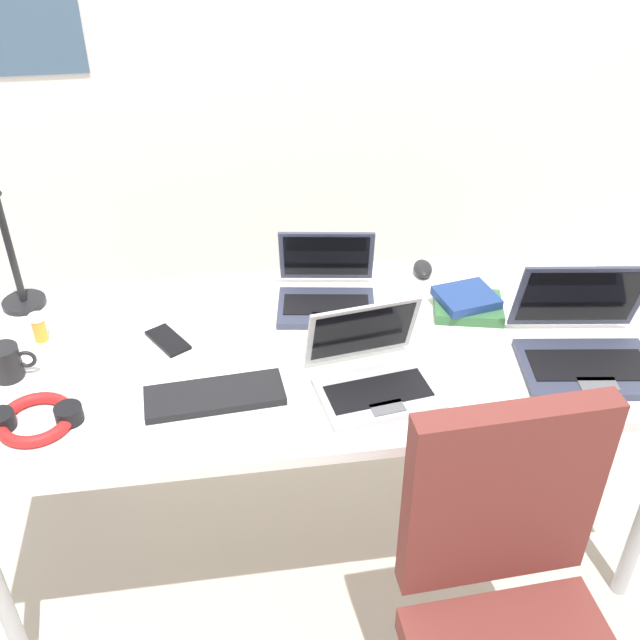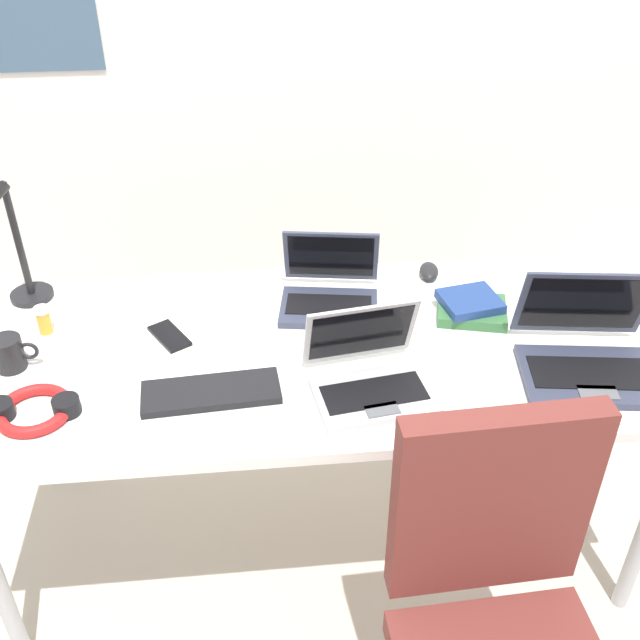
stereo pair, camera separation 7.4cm
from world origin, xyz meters
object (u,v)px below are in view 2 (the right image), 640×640
(computer_mouse, at_px, (429,271))
(cell_phone, at_px, (169,336))
(laptop_by_keyboard, at_px, (330,292))
(coffee_mug, at_px, (9,353))
(book_stack, at_px, (471,307))
(desk_lamp, at_px, (14,243))
(pill_bottle, at_px, (44,320))
(headphones, at_px, (34,410))
(laptop_far_corner, at_px, (370,376))
(external_keyboard, at_px, (211,392))
(laptop_near_mouse, at_px, (588,353))

(computer_mouse, distance_m, cell_phone, 0.79)
(laptop_by_keyboard, height_order, coffee_mug, laptop_by_keyboard)
(laptop_by_keyboard, xyz_separation_m, book_stack, (0.38, -0.09, -0.02))
(desk_lamp, distance_m, pill_bottle, 0.23)
(computer_mouse, relative_size, headphones, 0.45)
(cell_phone, bearing_deg, pill_bottle, 138.82)
(cell_phone, xyz_separation_m, headphones, (-0.29, -0.28, 0.01))
(laptop_far_corner, distance_m, cell_phone, 0.56)
(laptop_by_keyboard, distance_m, external_keyboard, 0.49)
(desk_lamp, height_order, book_stack, desk_lamp)
(computer_mouse, relative_size, pill_bottle, 1.22)
(external_keyboard, distance_m, book_stack, 0.76)
(laptop_near_mouse, height_order, headphones, laptop_near_mouse)
(laptop_far_corner, bearing_deg, headphones, -179.08)
(external_keyboard, xyz_separation_m, cell_phone, (-0.12, 0.25, -0.01))
(desk_lamp, distance_m, laptop_near_mouse, 1.52)
(laptop_by_keyboard, distance_m, computer_mouse, 0.34)
(external_keyboard, relative_size, pill_bottle, 4.18)
(pill_bottle, height_order, book_stack, pill_bottle)
(laptop_by_keyboard, bearing_deg, headphones, -151.66)
(cell_phone, bearing_deg, book_stack, -29.42)
(coffee_mug, bearing_deg, laptop_by_keyboard, 14.16)
(book_stack, xyz_separation_m, coffee_mug, (-1.21, -0.12, 0.02))
(desk_lamp, distance_m, headphones, 0.53)
(desk_lamp, relative_size, laptop_far_corner, 1.28)
(desk_lamp, distance_m, book_stack, 1.25)
(computer_mouse, height_order, book_stack, book_stack)
(desk_lamp, bearing_deg, laptop_near_mouse, -16.81)
(laptop_far_corner, distance_m, external_keyboard, 0.38)
(laptop_far_corner, xyz_separation_m, headphones, (-0.79, -0.01, -0.03))
(laptop_near_mouse, relative_size, pill_bottle, 4.65)
(pill_bottle, bearing_deg, laptop_far_corner, -21.29)
(desk_lamp, bearing_deg, laptop_by_keyboard, -5.72)
(computer_mouse, xyz_separation_m, coffee_mug, (-1.14, -0.33, 0.03))
(cell_phone, relative_size, book_stack, 0.63)
(cell_phone, bearing_deg, laptop_by_keyboard, -16.14)
(laptop_by_keyboard, height_order, laptop_far_corner, laptop_far_corner)
(headphones, distance_m, pill_bottle, 0.34)
(headphones, relative_size, coffee_mug, 1.89)
(cell_phone, distance_m, book_stack, 0.82)
(laptop_far_corner, bearing_deg, book_stack, 41.44)
(pill_bottle, relative_size, book_stack, 0.36)
(desk_lamp, bearing_deg, pill_bottle, -62.90)
(laptop_near_mouse, bearing_deg, pill_bottle, 167.98)
(pill_bottle, bearing_deg, computer_mouse, 9.51)
(headphones, distance_m, book_stack, 1.16)
(laptop_far_corner, bearing_deg, external_keyboard, 177.70)
(desk_lamp, distance_m, external_keyboard, 0.71)
(book_stack, distance_m, coffee_mug, 1.21)
(desk_lamp, relative_size, laptop_by_keyboard, 1.32)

